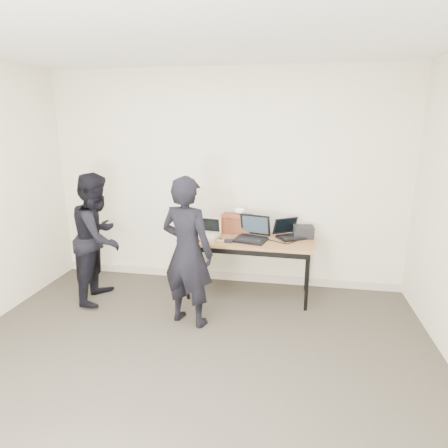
% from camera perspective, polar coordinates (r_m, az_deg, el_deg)
% --- Properties ---
extents(room, '(4.60, 4.60, 2.80)m').
position_cam_1_polar(room, '(2.61, -8.29, -0.52)').
color(room, '#3E372F').
rests_on(room, ground).
extents(desk, '(1.52, 0.70, 0.72)m').
position_cam_1_polar(desk, '(4.45, 3.85, -3.03)').
color(desk, brown).
rests_on(desk, ground).
extents(laptop_beige, '(0.32, 0.32, 0.23)m').
position_cam_1_polar(laptop_beige, '(4.48, -2.61, -1.49)').
color(laptop_beige, '#C2B69B').
rests_on(laptop_beige, desk).
extents(laptop_center, '(0.44, 0.43, 0.28)m').
position_cam_1_polar(laptop_center, '(4.40, 4.31, -1.58)').
color(laptop_center, black).
rests_on(laptop_center, desk).
extents(laptop_right, '(0.42, 0.41, 0.23)m').
position_cam_1_polar(laptop_right, '(4.54, 9.87, -1.39)').
color(laptop_right, black).
rests_on(laptop_right, desk).
extents(leather_satchel, '(0.37, 0.21, 0.25)m').
position_cam_1_polar(leather_satchel, '(4.63, 1.99, 0.15)').
color(leather_satchel, brown).
rests_on(leather_satchel, desk).
extents(tissue, '(0.15, 0.12, 0.08)m').
position_cam_1_polar(tissue, '(4.60, 2.39, 2.03)').
color(tissue, white).
rests_on(tissue, leather_satchel).
extents(equipment_box, '(0.25, 0.22, 0.14)m').
position_cam_1_polar(equipment_box, '(4.58, 12.01, -1.15)').
color(equipment_box, black).
rests_on(equipment_box, desk).
extents(power_brick, '(0.09, 0.06, 0.03)m').
position_cam_1_polar(power_brick, '(4.30, 0.71, -2.60)').
color(power_brick, black).
rests_on(power_brick, desk).
extents(cables, '(1.15, 0.37, 0.01)m').
position_cam_1_polar(cables, '(4.39, 4.07, -2.42)').
color(cables, silver).
rests_on(cables, desk).
extents(person_typist, '(0.65, 0.52, 1.56)m').
position_cam_1_polar(person_typist, '(3.82, -5.62, -4.29)').
color(person_typist, black).
rests_on(person_typist, ground).
extents(person_observer, '(0.63, 0.78, 1.51)m').
position_cam_1_polar(person_observer, '(4.60, -18.60, -1.97)').
color(person_observer, black).
rests_on(person_observer, ground).
extents(baseboard, '(4.50, 0.03, 0.10)m').
position_cam_1_polar(baseboard, '(5.10, 0.12, -7.91)').
color(baseboard, beige).
rests_on(baseboard, ground).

